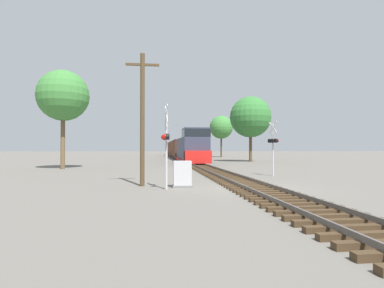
{
  "coord_description": "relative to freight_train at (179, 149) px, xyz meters",
  "views": [
    {
      "loc": [
        -4.82,
        -14.91,
        2.03
      ],
      "look_at": [
        -2.0,
        8.44,
        2.38
      ],
      "focal_mm": 28.0,
      "sensor_mm": 36.0,
      "label": 1
    }
  ],
  "objects": [
    {
      "name": "ground_plane",
      "position": [
        0.0,
        -48.88,
        -1.94
      ],
      "size": [
        400.0,
        400.0,
        0.0
      ],
      "primitive_type": "plane",
      "color": "#666059"
    },
    {
      "name": "rail_track_bed",
      "position": [
        0.0,
        -48.88,
        -1.8
      ],
      "size": [
        2.6,
        160.0,
        0.31
      ],
      "color": "#42301E",
      "rests_on": "ground"
    },
    {
      "name": "freight_train",
      "position": [
        0.0,
        0.0,
        0.0
      ],
      "size": [
        3.12,
        62.26,
        4.49
      ],
      "color": "#33384C",
      "rests_on": "ground"
    },
    {
      "name": "crossing_signal_near",
      "position": [
        -4.33,
        -48.9,
        0.49
      ],
      "size": [
        0.4,
        1.01,
        4.19
      ],
      "rotation": [
        0.0,
        0.0,
        -1.48
      ],
      "color": "#B7B7BC",
      "rests_on": "ground"
    },
    {
      "name": "crossing_signal_far",
      "position": [
        3.8,
        -42.57,
        0.49
      ],
      "size": [
        0.56,
        1.01,
        4.03
      ],
      "rotation": [
        0.0,
        0.0,
        1.87
      ],
      "color": "#B7B7BC",
      "rests_on": "ground"
    },
    {
      "name": "relay_cabinet",
      "position": [
        -3.45,
        -48.22,
        -1.26
      ],
      "size": [
        1.02,
        0.61,
        1.38
      ],
      "color": "slate",
      "rests_on": "ground"
    },
    {
      "name": "utility_pole",
      "position": [
        -5.55,
        -47.45,
        1.82
      ],
      "size": [
        1.8,
        0.24,
        7.17
      ],
      "color": "#4C3A23",
      "rests_on": "ground"
    },
    {
      "name": "tree_far_right",
      "position": [
        -13.94,
        -32.99,
        5.28
      ],
      "size": [
        4.99,
        4.99,
        9.75
      ],
      "color": "brown",
      "rests_on": "ground"
    },
    {
      "name": "tree_mid_background",
      "position": [
        9.65,
        -19.2,
        4.93
      ],
      "size": [
        6.31,
        6.31,
        10.04
      ],
      "color": "brown",
      "rests_on": "ground"
    },
    {
      "name": "tree_deep_background",
      "position": [
        10.29,
        4.41,
        5.01
      ],
      "size": [
        5.39,
        5.39,
        9.66
      ],
      "color": "#473521",
      "rests_on": "ground"
    }
  ]
}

